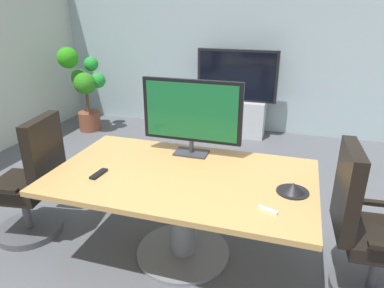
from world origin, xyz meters
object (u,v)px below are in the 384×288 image
at_px(potted_plant, 83,85).
at_px(conference_phone, 293,188).
at_px(office_chair_left, 32,188).
at_px(wall_display_unit, 236,107).
at_px(remote_control, 99,174).
at_px(office_chair_right, 367,237).
at_px(conference_table, 182,196).
at_px(tv_monitor, 192,113).

xyz_separation_m(potted_plant, conference_phone, (3.24, -2.44, 0.01)).
relative_size(office_chair_left, conference_phone, 4.95).
height_order(wall_display_unit, potted_plant, potted_plant).
distance_m(wall_display_unit, remote_control, 3.18).
bearing_deg(wall_display_unit, remote_control, -98.41).
bearing_deg(remote_control, office_chair_right, 9.88).
xyz_separation_m(office_chair_left, potted_plant, (-1.12, 2.53, 0.29)).
relative_size(office_chair_right, potted_plant, 0.82).
relative_size(conference_table, potted_plant, 1.48).
bearing_deg(office_chair_right, remote_control, 92.15).
bearing_deg(tv_monitor, conference_table, -82.96).
height_order(conference_table, office_chair_left, office_chair_left).
height_order(office_chair_left, potted_plant, potted_plant).
bearing_deg(office_chair_right, potted_plant, 53.81).
relative_size(tv_monitor, potted_plant, 0.63).
xyz_separation_m(tv_monitor, potted_plant, (-2.38, 2.00, -0.34)).
height_order(wall_display_unit, remote_control, wall_display_unit).
relative_size(potted_plant, remote_control, 7.81).
distance_m(tv_monitor, conference_phone, 1.01).
bearing_deg(office_chair_left, wall_display_unit, 150.47).
xyz_separation_m(conference_table, office_chair_right, (1.32, -0.01, -0.09)).
bearing_deg(conference_table, remote_control, -161.88).
xyz_separation_m(conference_table, remote_control, (-0.59, -0.19, 0.19)).
xyz_separation_m(office_chair_right, remote_control, (-1.91, -0.19, 0.28)).
bearing_deg(office_chair_right, conference_phone, 89.18).
distance_m(office_chair_left, potted_plant, 2.78).
bearing_deg(conference_phone, remote_control, -173.38).
bearing_deg(potted_plant, remote_control, -54.74).
bearing_deg(conference_phone, tv_monitor, 153.02).
relative_size(potted_plant, conference_phone, 6.04).
relative_size(office_chair_left, potted_plant, 0.82).
relative_size(wall_display_unit, conference_phone, 5.95).
bearing_deg(potted_plant, office_chair_right, -32.79).
bearing_deg(conference_table, office_chair_left, -174.74).
distance_m(tv_monitor, wall_display_unit, 2.62).
distance_m(office_chair_left, wall_display_unit, 3.28).
height_order(conference_table, wall_display_unit, wall_display_unit).
bearing_deg(tv_monitor, potted_plant, 139.94).
bearing_deg(wall_display_unit, office_chair_right, -63.88).
distance_m(wall_display_unit, conference_phone, 3.13).
bearing_deg(wall_display_unit, office_chair_left, -111.17).
relative_size(office_chair_right, conference_phone, 4.95).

